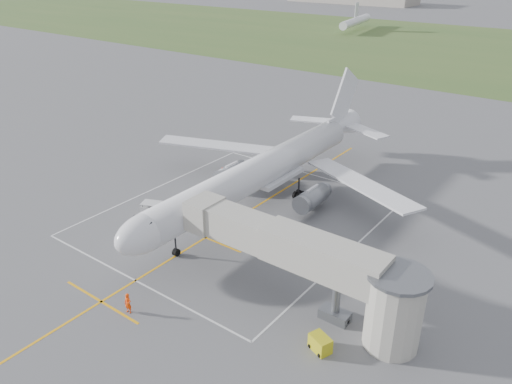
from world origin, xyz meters
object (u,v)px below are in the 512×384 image
Objects in this scene: ramp_worker_nose at (128,303)px; gpu_unit at (320,344)px; airliner at (263,170)px; jet_bridge at (314,264)px; ramp_worker_wing at (223,173)px; baggage_cart at (153,209)px.

gpu_unit is at bearing 12.69° from ramp_worker_nose.
airliner is at bearing 89.22° from ramp_worker_nose.
ramp_worker_wing is (-24.51, 16.89, -3.91)m from jet_bridge.
airliner is at bearing 137.81° from jet_bridge.
ramp_worker_nose is at bearing -72.41° from baggage_cart.
ramp_worker_wing is at bearing 163.25° from airliner.
airliner is 21.22m from jet_bridge.
airliner is at bearing 157.51° from gpu_unit.
ramp_worker_wing is (-27.63, 20.86, 0.18)m from gpu_unit.
jet_bridge is 30.02m from ramp_worker_wing.
gpu_unit is 34.62m from ramp_worker_wing.
airliner is 22.70× the size of gpu_unit.
ramp_worker_wing is at bearing 69.54° from baggage_cart.
gpu_unit is (3.13, -3.97, -4.09)m from jet_bridge.
ramp_worker_nose is at bearing -137.55° from gpu_unit.
airliner is 15.57× the size of baggage_cart.
gpu_unit is 1.24× the size of ramp_worker_wing.
jet_bridge reaches higher than ramp_worker_wing.
gpu_unit is (18.85, -18.22, -3.74)m from airliner.
ramp_worker_wing is (-11.95, 26.85, -0.13)m from ramp_worker_nose.
gpu_unit is at bearing -51.75° from jet_bridge.
baggage_cart is (-27.10, 7.46, 0.28)m from gpu_unit.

